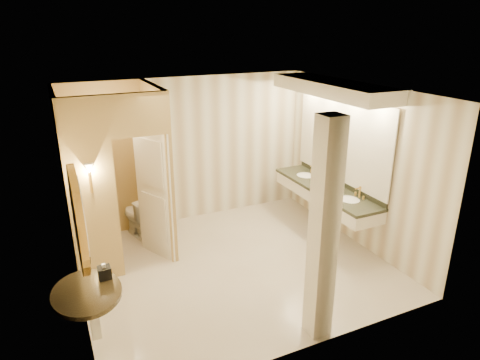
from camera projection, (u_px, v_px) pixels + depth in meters
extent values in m
plane|color=beige|center=(234.00, 265.00, 6.70)|extent=(4.50, 4.50, 0.00)
plane|color=silver|center=(233.00, 92.00, 5.77)|extent=(4.50, 4.50, 0.00)
cube|color=white|center=(190.00, 150.00, 7.94)|extent=(4.50, 0.02, 2.70)
cube|color=white|center=(311.00, 246.00, 4.53)|extent=(4.50, 0.02, 2.70)
cube|color=white|center=(70.00, 212.00, 5.35)|extent=(0.02, 4.00, 2.70)
cube|color=white|center=(357.00, 165.00, 7.13)|extent=(0.02, 4.00, 2.70)
cube|color=#E3BD76|center=(158.00, 168.00, 6.98)|extent=(0.10, 1.50, 2.70)
cube|color=#E3BD76|center=(92.00, 194.00, 5.90)|extent=(0.65, 0.10, 2.70)
cube|color=#E3BD76|center=(138.00, 115.00, 5.82)|extent=(0.80, 0.10, 0.60)
cube|color=white|center=(155.00, 195.00, 6.68)|extent=(0.40, 0.74, 2.10)
cylinder|color=gold|center=(91.00, 182.00, 5.77)|extent=(0.03, 0.03, 0.30)
cone|color=white|center=(89.00, 168.00, 5.70)|extent=(0.14, 0.14, 0.14)
cube|color=white|center=(325.00, 194.00, 7.56)|extent=(0.60, 2.40, 0.24)
cube|color=black|center=(326.00, 188.00, 7.52)|extent=(0.64, 2.44, 0.05)
cube|color=black|center=(339.00, 182.00, 7.61)|extent=(0.03, 2.40, 0.10)
ellipsoid|color=white|center=(349.00, 202.00, 6.97)|extent=(0.40, 0.44, 0.15)
cylinder|color=gold|center=(360.00, 193.00, 7.01)|extent=(0.03, 0.03, 0.22)
ellipsoid|color=white|center=(305.00, 177.00, 8.08)|extent=(0.40, 0.44, 0.15)
cylinder|color=gold|center=(315.00, 169.00, 8.11)|extent=(0.03, 0.03, 0.22)
cube|color=white|center=(342.00, 139.00, 7.33)|extent=(0.03, 2.40, 1.40)
cube|color=white|center=(333.00, 88.00, 6.92)|extent=(0.75, 2.60, 0.22)
cylinder|color=black|center=(87.00, 293.00, 4.59)|extent=(0.91, 0.91, 0.05)
cube|color=white|center=(94.00, 315.00, 4.71)|extent=(0.10, 0.10, 0.60)
cylinder|color=gold|center=(78.00, 221.00, 4.30)|extent=(0.07, 0.91, 0.91)
cylinder|color=white|center=(83.00, 220.00, 4.32)|extent=(0.02, 0.73, 0.73)
cube|color=white|center=(324.00, 233.00, 4.82)|extent=(0.26, 0.26, 2.70)
cube|color=black|center=(105.00, 273.00, 4.79)|extent=(0.14, 0.14, 0.14)
imported|color=white|center=(139.00, 215.00, 7.53)|extent=(0.63, 0.86, 0.78)
imported|color=beige|center=(331.00, 187.00, 7.31)|extent=(0.07, 0.07, 0.12)
imported|color=silver|center=(323.00, 185.00, 7.42)|extent=(0.12, 0.12, 0.12)
imported|color=#C6B28C|center=(333.00, 184.00, 7.31)|extent=(0.10, 0.10, 0.22)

